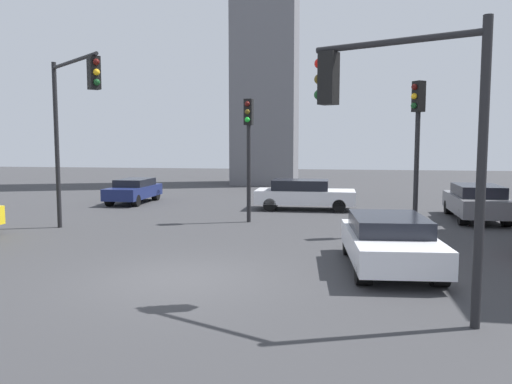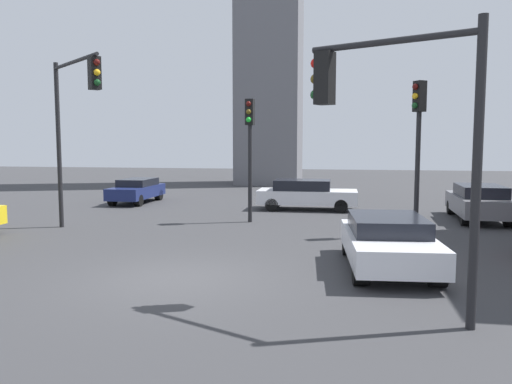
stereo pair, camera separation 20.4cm
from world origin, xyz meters
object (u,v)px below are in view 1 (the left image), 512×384
car_3 (389,241)px  car_4 (134,190)px  car_0 (476,201)px  traffic_light_4 (399,113)px  car_2 (304,194)px  traffic_light_2 (249,136)px  traffic_light_1 (417,129)px  traffic_light_3 (72,107)px

car_3 → car_4: car_3 is taller
car_0 → car_3: car_0 is taller
traffic_light_4 → car_0: 13.19m
traffic_light_4 → car_3: (0.23, 3.38, -2.96)m
car_0 → car_2: bearing=75.5°
traffic_light_4 → car_4: (-11.48, 15.35, -2.99)m
traffic_light_2 → car_2: (1.89, 4.08, -2.63)m
traffic_light_1 → traffic_light_4: size_ratio=0.99×
traffic_light_1 → car_0: bearing=-164.0°
car_2 → car_4: (-8.86, 1.21, -0.07)m
traffic_light_3 → car_2: bearing=87.4°
traffic_light_2 → car_4: (-6.97, 5.30, -2.69)m
traffic_light_2 → car_2: bearing=160.0°
car_0 → car_3: size_ratio=1.01×
traffic_light_2 → car_3: 8.61m
traffic_light_2 → traffic_light_3: bearing=-52.3°
traffic_light_4 → car_3: traffic_light_4 is taller
car_3 → car_4: (-11.70, 11.97, -0.03)m
traffic_light_4 → car_4: traffic_light_4 is taller
car_0 → car_2: car_0 is taller
traffic_light_1 → traffic_light_2: traffic_light_1 is taller
traffic_light_2 → car_2: size_ratio=1.05×
traffic_light_1 → traffic_light_3: traffic_light_3 is taller
traffic_light_4 → car_3: size_ratio=1.13×
car_2 → traffic_light_3: bearing=-134.4°
traffic_light_3 → car_4: 9.64m
car_2 → car_4: bearing=171.7°
car_2 → car_3: (2.85, -10.76, -0.04)m
traffic_light_1 → car_3: traffic_light_1 is taller
car_3 → car_4: size_ratio=1.14×
car_0 → car_2: 7.38m
car_3 → traffic_light_3: bearing=-112.0°
traffic_light_2 → traffic_light_4: traffic_light_4 is taller
traffic_light_3 → car_2: size_ratio=1.31×
car_3 → traffic_light_4: bearing=-8.3°
traffic_light_2 → traffic_light_3: size_ratio=0.80×
car_4 → car_0: bearing=78.6°
traffic_light_1 → car_2: bearing=-93.5°
traffic_light_3 → traffic_light_4: bearing=7.6°
traffic_light_3 → car_3: bearing=23.7°
traffic_light_2 → car_4: bearing=-122.5°
traffic_light_1 → car_3: size_ratio=1.12×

